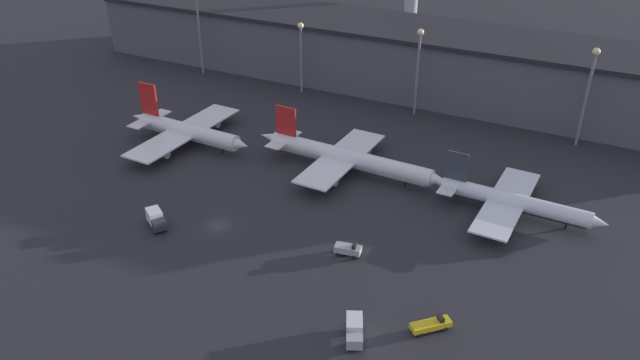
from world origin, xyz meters
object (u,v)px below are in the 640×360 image
at_px(airplane_1, 347,158).
at_px(service_vehicle_2, 156,219).
at_px(service_vehicle_0, 348,249).
at_px(service_vehicle_4, 431,325).
at_px(airplane_2, 512,202).
at_px(airplane_0, 187,131).
at_px(service_vehicle_3, 354,330).

bearing_deg(airplane_1, service_vehicle_2, -120.17).
relative_size(service_vehicle_0, service_vehicle_4, 0.86).
bearing_deg(airplane_1, airplane_2, -0.36).
bearing_deg(airplane_1, airplane_0, -171.12).
xyz_separation_m(service_vehicle_0, service_vehicle_3, (9.98, -19.18, 0.46)).
xyz_separation_m(airplane_0, service_vehicle_4, (75.35, -36.10, -2.30)).
bearing_deg(airplane_2, airplane_1, 179.64).
distance_m(service_vehicle_0, service_vehicle_3, 21.63).
bearing_deg(service_vehicle_3, service_vehicle_2, -127.23).
height_order(airplane_0, service_vehicle_2, airplane_0).
xyz_separation_m(airplane_2, service_vehicle_2, (-61.17, -36.74, -1.13)).
distance_m(airplane_1, service_vehicle_4, 53.53).
relative_size(airplane_0, service_vehicle_3, 5.45).
relative_size(airplane_2, service_vehicle_3, 5.49).
xyz_separation_m(airplane_1, service_vehicle_3, (23.98, -48.40, -1.66)).
relative_size(airplane_0, airplane_2, 0.99).
bearing_deg(service_vehicle_3, service_vehicle_4, 100.30).
bearing_deg(airplane_2, service_vehicle_0, -128.42).
bearing_deg(airplane_0, airplane_1, 8.88).
xyz_separation_m(service_vehicle_0, service_vehicle_4, (20.00, -12.08, -0.14)).
bearing_deg(service_vehicle_0, service_vehicle_2, -176.82).
xyz_separation_m(airplane_1, service_vehicle_2, (-23.70, -38.09, -1.52)).
distance_m(airplane_2, service_vehicle_4, 40.13).
bearing_deg(service_vehicle_4, service_vehicle_0, 103.68).
bearing_deg(airplane_1, service_vehicle_0, -62.69).
height_order(service_vehicle_0, service_vehicle_4, service_vehicle_0).
xyz_separation_m(airplane_1, service_vehicle_0, (13.99, -29.21, -2.12)).
bearing_deg(service_vehicle_4, service_vehicle_2, 131.65).
xyz_separation_m(airplane_2, service_vehicle_4, (-3.49, -39.94, -1.86)).
relative_size(airplane_1, service_vehicle_2, 7.52).
height_order(service_vehicle_0, service_vehicle_3, service_vehicle_3).
distance_m(airplane_2, service_vehicle_2, 71.37).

